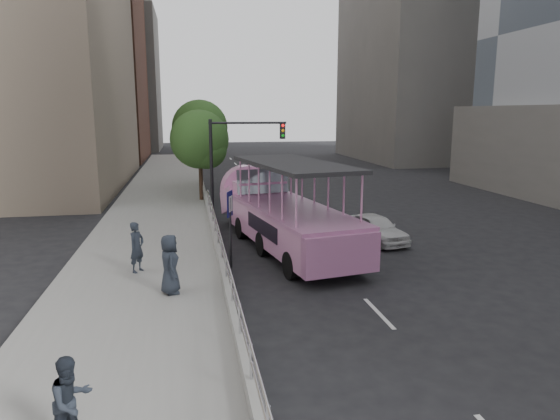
# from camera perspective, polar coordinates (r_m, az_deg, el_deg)

# --- Properties ---
(ground) EXTENTS (160.00, 160.00, 0.00)m
(ground) POSITION_cam_1_polar(r_m,az_deg,el_deg) (16.08, 5.20, -9.19)
(ground) COLOR black
(sidewalk) EXTENTS (5.50, 80.00, 0.30)m
(sidewalk) POSITION_cam_1_polar(r_m,az_deg,el_deg) (25.14, -13.91, -1.65)
(sidewalk) COLOR gray
(sidewalk) RESTS_ON ground
(kerb_wall) EXTENTS (0.24, 30.00, 0.36)m
(kerb_wall) POSITION_cam_1_polar(r_m,az_deg,el_deg) (17.29, -6.66, -6.06)
(kerb_wall) COLOR #9A9A95
(kerb_wall) RESTS_ON sidewalk
(guardrail) EXTENTS (0.07, 22.00, 0.71)m
(guardrail) POSITION_cam_1_polar(r_m,az_deg,el_deg) (17.11, -6.71, -3.94)
(guardrail) COLOR silver
(guardrail) RESTS_ON kerb_wall
(duck_boat) EXTENTS (4.56, 11.35, 3.67)m
(duck_boat) POSITION_cam_1_polar(r_m,az_deg,el_deg) (20.99, -0.02, -0.43)
(duck_boat) COLOR black
(duck_boat) RESTS_ON ground
(car) EXTENTS (2.25, 3.84, 1.23)m
(car) POSITION_cam_1_polar(r_m,az_deg,el_deg) (22.05, 10.85, -2.06)
(car) COLOR silver
(car) RESTS_ON ground
(pedestrian_near) EXTENTS (0.69, 0.74, 1.70)m
(pedestrian_near) POSITION_cam_1_polar(r_m,az_deg,el_deg) (17.32, -16.05, -4.10)
(pedestrian_near) COLOR #242A35
(pedestrian_near) RESTS_ON sidewalk
(pedestrian_mid) EXTENTS (0.93, 0.94, 1.53)m
(pedestrian_mid) POSITION_cam_1_polar(r_m,az_deg,el_deg) (9.08, -22.77, -19.57)
(pedestrian_mid) COLOR #242A35
(pedestrian_mid) RESTS_ON sidewalk
(pedestrian_far) EXTENTS (0.71, 0.95, 1.78)m
(pedestrian_far) POSITION_cam_1_polar(r_m,az_deg,el_deg) (15.05, -12.49, -6.08)
(pedestrian_far) COLOR #242A35
(pedestrian_far) RESTS_ON sidewalk
(parking_sign) EXTENTS (0.26, 0.60, 2.82)m
(parking_sign) POSITION_cam_1_polar(r_m,az_deg,el_deg) (17.96, -5.71, -1.15)
(parking_sign) COLOR #232326
(parking_sign) RESTS_ON ground
(traffic_signal) EXTENTS (4.20, 0.32, 5.20)m
(traffic_signal) POSITION_cam_1_polar(r_m,az_deg,el_deg) (27.18, -5.36, 6.72)
(traffic_signal) COLOR #232326
(traffic_signal) RESTS_ON ground
(street_tree_near) EXTENTS (3.52, 3.52, 5.72)m
(street_tree_near) POSITION_cam_1_polar(r_m,az_deg,el_deg) (30.48, -8.99, 7.71)
(street_tree_near) COLOR #332217
(street_tree_near) RESTS_ON ground
(street_tree_far) EXTENTS (3.97, 3.97, 6.45)m
(street_tree_far) POSITION_cam_1_polar(r_m,az_deg,el_deg) (36.46, -8.98, 9.02)
(street_tree_far) COLOR #332217
(street_tree_far) RESTS_ON ground
(midrise_brick) EXTENTS (18.00, 16.00, 26.00)m
(midrise_brick) POSITION_cam_1_polar(r_m,az_deg,el_deg) (64.44, -23.94, 16.85)
(midrise_brick) COLOR brown
(midrise_brick) RESTS_ON ground
(midrise_stone_a) EXTENTS (20.00, 20.00, 32.00)m
(midrise_stone_a) POSITION_cam_1_polar(r_m,az_deg,el_deg) (64.88, 18.46, 19.85)
(midrise_stone_a) COLOR slate
(midrise_stone_a) RESTS_ON ground
(midrise_stone_b) EXTENTS (16.00, 14.00, 20.00)m
(midrise_stone_b) POSITION_cam_1_polar(r_m,az_deg,el_deg) (79.51, -19.66, 13.71)
(midrise_stone_b) COLOR slate
(midrise_stone_b) RESTS_ON ground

